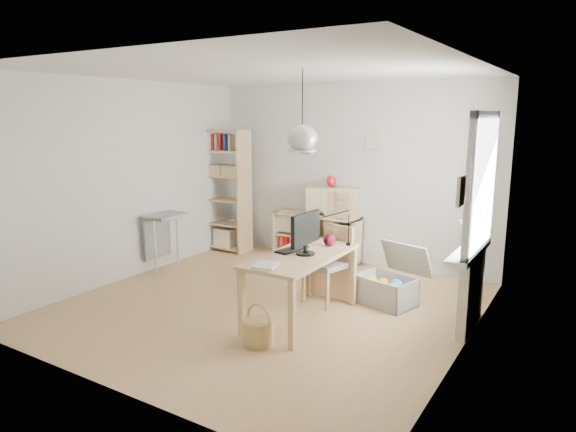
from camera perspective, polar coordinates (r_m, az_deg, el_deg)
The scene contains 20 objects.
ground at distance 6.22m, azimuth -2.27°, elevation -9.91°, with size 4.50×4.50×0.00m, color tan.
room_shell at distance 5.38m, azimuth 1.59°, elevation 8.67°, with size 4.50×4.50×4.50m.
window_unit at distance 5.55m, azimuth 20.82°, elevation 3.34°, with size 0.07×1.16×1.46m.
radiator at distance 5.81m, azimuth 19.69°, elevation -7.93°, with size 0.10×0.80×0.80m, color silver.
windowsill at distance 5.70m, azimuth 19.48°, elevation -3.77°, with size 0.22×1.20×0.06m, color silver.
desk at distance 5.61m, azimuth 1.52°, elevation -5.19°, with size 0.70×1.50×0.75m.
cube_shelf at distance 8.06m, azimuth 3.16°, elevation -2.71°, with size 1.40×0.38×0.72m.
tall_bookshelf at distance 8.53m, azimuth -6.99°, elevation 3.40°, with size 0.80×0.38×2.00m.
side_table at distance 7.54m, azimuth -13.77°, elevation -1.12°, with size 0.40×0.55×0.85m.
chair at distance 6.21m, azimuth 4.72°, elevation -4.81°, with size 0.56×0.56×0.93m.
wicker_basket at distance 5.18m, azimuth -3.27°, elevation -12.71°, with size 0.31×0.31×0.43m.
storage_chest at distance 6.34m, azimuth 11.23°, elevation -7.49°, with size 0.84×0.90×0.70m.
monitor at distance 5.51m, azimuth 1.96°, elevation -1.71°, with size 0.21×0.53×0.46m.
keyboard at distance 5.74m, azimuth 0.47°, elevation -3.71°, with size 0.16×0.43×0.02m, color black.
task_lamp at distance 5.96m, azimuth 5.05°, elevation -0.70°, with size 0.36×0.13×0.39m.
yarn_ball at distance 5.92m, azimuth 4.63°, elevation -2.70°, with size 0.14×0.14×0.14m, color #440918.
paper_tray at distance 5.14m, azimuth -2.50°, elevation -5.48°, with size 0.22×0.27×0.03m, color silver.
drawer_chest at distance 7.76m, azimuth 5.02°, elevation 1.58°, with size 0.78×0.36×0.45m, color #C6B383.
red_vase at distance 7.73m, azimuth 4.82°, elevation 3.88°, with size 0.15×0.15×0.18m, color maroon.
potted_plant at distance 5.89m, azimuth 19.95°, elevation -1.22°, with size 0.32×0.28×0.36m, color #246226.
Camera 1 is at (3.24, -4.81, 2.25)m, focal length 32.00 mm.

